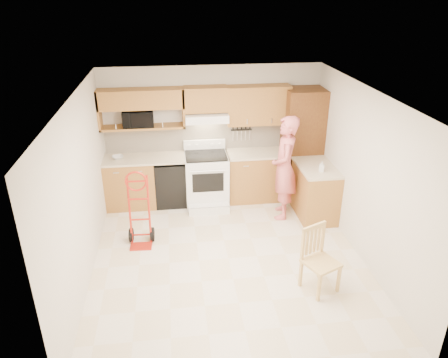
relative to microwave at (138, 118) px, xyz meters
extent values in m
cube|color=beige|center=(1.32, -2.08, -1.65)|extent=(4.00, 4.50, 0.02)
cube|color=white|center=(1.32, -2.08, 0.87)|extent=(4.00, 4.50, 0.02)
cube|color=beige|center=(1.32, 0.17, -0.39)|extent=(4.00, 0.02, 2.50)
cube|color=beige|center=(1.32, -4.34, -0.39)|extent=(4.00, 0.02, 2.50)
cube|color=beige|center=(-0.69, -2.08, -0.39)|extent=(0.02, 4.50, 2.50)
cube|color=beige|center=(3.33, -2.08, -0.39)|extent=(0.02, 4.50, 2.50)
cube|color=beige|center=(1.32, 0.15, -0.44)|extent=(3.92, 0.03, 0.55)
cube|color=#A16627|center=(-0.23, -0.14, -1.19)|extent=(0.90, 0.60, 0.90)
cube|color=black|center=(0.52, -0.14, -1.21)|extent=(0.60, 0.60, 0.85)
cube|color=#A16627|center=(2.15, -0.14, -1.19)|extent=(1.14, 0.60, 0.90)
cube|color=beige|center=(0.07, -0.13, -0.72)|extent=(1.50, 0.63, 0.04)
cube|color=beige|center=(2.15, -0.13, -0.72)|extent=(1.14, 0.63, 0.04)
cube|color=#A16627|center=(3.02, -0.94, -1.19)|extent=(0.60, 1.00, 0.90)
cube|color=beige|center=(3.02, -0.94, -0.72)|extent=(0.63, 1.00, 0.04)
cube|color=brown|center=(2.97, -0.14, -0.59)|extent=(0.70, 0.60, 2.10)
cube|color=#A16627|center=(0.07, 0.00, 0.34)|extent=(1.50, 0.33, 0.34)
cube|color=#A16627|center=(0.07, 0.00, -0.17)|extent=(1.50, 0.33, 0.04)
cube|color=#A16627|center=(1.20, 0.00, 0.30)|extent=(0.76, 0.33, 0.44)
cube|color=#A16627|center=(2.15, 0.00, 0.16)|extent=(1.14, 0.33, 0.70)
cube|color=white|center=(1.20, -0.06, -0.01)|extent=(0.76, 0.46, 0.14)
imported|color=black|center=(0.00, 0.00, 0.00)|extent=(0.54, 0.37, 0.30)
imported|color=#CB5F62|center=(2.46, -0.88, -0.72)|extent=(0.57, 0.75, 1.84)
imported|color=white|center=(3.02, -1.14, -0.61)|extent=(0.10, 0.11, 0.18)
imported|color=white|center=(-0.41, -0.13, -0.67)|extent=(0.25, 0.25, 0.05)
camera|label=1|loc=(0.57, -7.41, 2.17)|focal=34.21mm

